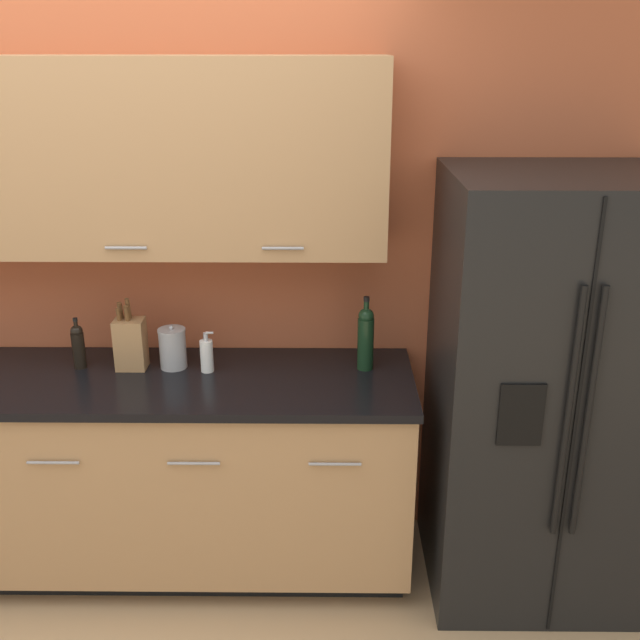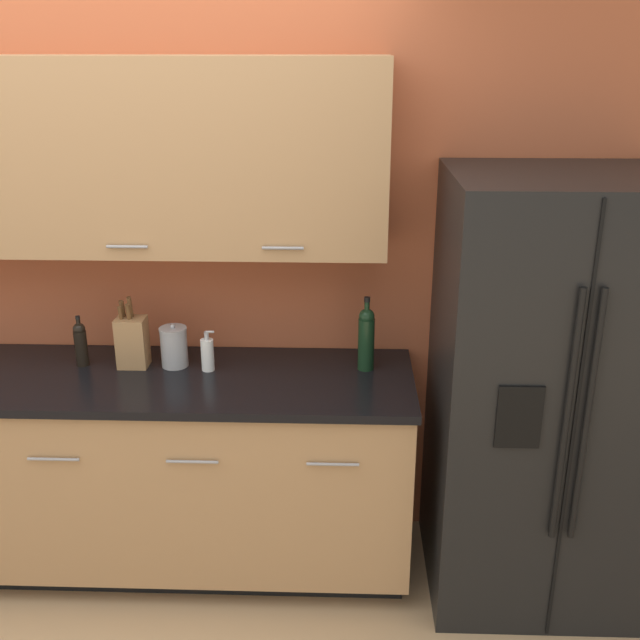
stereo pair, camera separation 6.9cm
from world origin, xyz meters
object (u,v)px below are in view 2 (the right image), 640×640
object	(u,v)px
wine_bottle	(366,337)
soap_dispenser	(208,354)
oil_bottle	(81,343)
steel_canister	(174,347)
refrigerator	(547,394)
knife_block	(132,341)

from	to	relation	value
wine_bottle	soap_dispenser	size ratio (longest dim) A/B	1.80
oil_bottle	steel_canister	xyz separation A→B (m)	(0.39, 0.01, -0.01)
refrigerator	steel_canister	world-z (taller)	refrigerator
refrigerator	knife_block	world-z (taller)	refrigerator
wine_bottle	oil_bottle	bearing A→B (deg)	-179.86
soap_dispenser	oil_bottle	distance (m)	0.54
knife_block	oil_bottle	size ratio (longest dim) A/B	1.38
refrigerator	knife_block	bearing A→B (deg)	175.18
knife_block	wine_bottle	world-z (taller)	wine_bottle
oil_bottle	wine_bottle	bearing A→B (deg)	0.14
knife_block	oil_bottle	distance (m)	0.22
wine_bottle	oil_bottle	world-z (taller)	wine_bottle
soap_dispenser	knife_block	bearing A→B (deg)	174.37
knife_block	wine_bottle	bearing A→B (deg)	0.23
wine_bottle	oil_bottle	size ratio (longest dim) A/B	1.43
knife_block	steel_canister	xyz separation A→B (m)	(0.17, 0.01, -0.03)
steel_canister	oil_bottle	bearing A→B (deg)	-178.94
soap_dispenser	steel_canister	world-z (taller)	steel_canister
knife_block	soap_dispenser	world-z (taller)	knife_block
wine_bottle	steel_canister	distance (m)	0.81
wine_bottle	steel_canister	bearing A→B (deg)	179.70
wine_bottle	oil_bottle	distance (m)	1.20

